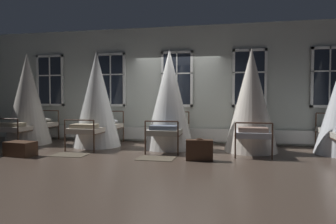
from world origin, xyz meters
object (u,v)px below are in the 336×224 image
cot_third (169,101)px  cot_fourth (251,102)px  cot_first (28,100)px  suitcase_dark (199,150)px  travel_trunk (20,149)px  cot_second (97,101)px

cot_third → cot_fourth: (2.05, -0.04, -0.02)m
cot_first → cot_third: cot_first is taller
suitcase_dark → travel_trunk: bearing=178.6°
cot_first → cot_fourth: cot_first is taller
cot_second → cot_fourth: size_ratio=1.02×
cot_fourth → travel_trunk: cot_fourth is taller
cot_fourth → suitcase_dark: bearing=140.5°
cot_third → cot_fourth: 2.05m
cot_first → travel_trunk: cot_first is taller
cot_first → cot_second: size_ratio=1.00×
cot_third → suitcase_dark: (0.94, -1.43, -1.02)m
cot_fourth → travel_trunk: bearing=107.6°
cot_first → cot_third: bearing=-91.2°
cot_second → cot_third: size_ratio=1.00×
travel_trunk → cot_third: bearing=29.8°
cot_first → suitcase_dark: bearing=-106.9°
cot_second → suitcase_dark: size_ratio=4.45×
cot_fourth → suitcase_dark: cot_fourth is taller
cot_second → suitcase_dark: cot_second is taller
cot_second → cot_third: bearing=-88.5°
cot_third → cot_fourth: cot_third is taller
travel_trunk → suitcase_dark: bearing=4.7°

